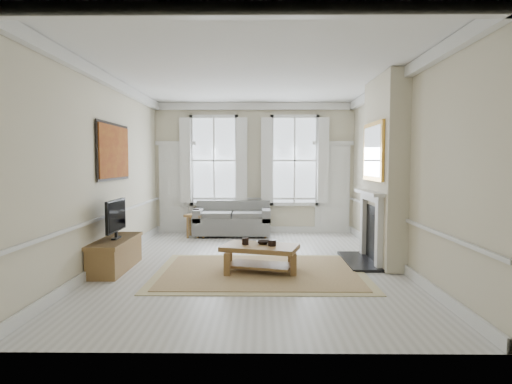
{
  "coord_description": "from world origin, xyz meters",
  "views": [
    {
      "loc": [
        0.17,
        -7.63,
        1.86
      ],
      "look_at": [
        0.07,
        1.04,
        1.25
      ],
      "focal_mm": 30.0,
      "sensor_mm": 36.0,
      "label": 1
    }
  ],
  "objects_px": {
    "sofa": "(233,221)",
    "coffee_table": "(260,250)",
    "tv_stand": "(116,254)",
    "side_table": "(197,219)"
  },
  "relations": [
    {
      "from": "sofa",
      "to": "coffee_table",
      "type": "height_order",
      "value": "sofa"
    },
    {
      "from": "sofa",
      "to": "tv_stand",
      "type": "relative_size",
      "value": 1.26
    },
    {
      "from": "sofa",
      "to": "tv_stand",
      "type": "distance_m",
      "value": 3.92
    },
    {
      "from": "sofa",
      "to": "coffee_table",
      "type": "distance_m",
      "value": 3.71
    },
    {
      "from": "tv_stand",
      "to": "coffee_table",
      "type": "bearing_deg",
      "value": -3.66
    },
    {
      "from": "sofa",
      "to": "tv_stand",
      "type": "xyz_separation_m",
      "value": [
        -1.8,
        -3.49,
        -0.09
      ]
    },
    {
      "from": "side_table",
      "to": "tv_stand",
      "type": "bearing_deg",
      "value": -105.7
    },
    {
      "from": "side_table",
      "to": "coffee_table",
      "type": "bearing_deg",
      "value": -65.14
    },
    {
      "from": "side_table",
      "to": "tv_stand",
      "type": "relative_size",
      "value": 0.41
    },
    {
      "from": "sofa",
      "to": "coffee_table",
      "type": "xyz_separation_m",
      "value": [
        0.7,
        -3.64,
        0.02
      ]
    }
  ]
}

